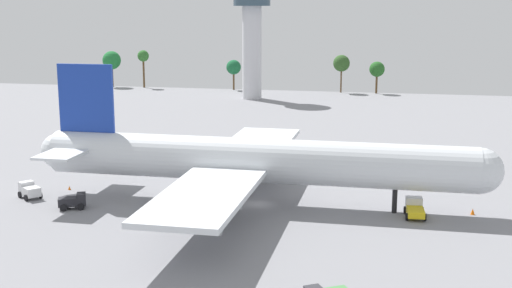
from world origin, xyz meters
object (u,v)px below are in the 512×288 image
at_px(cargo_loader, 415,208).
at_px(control_tower, 252,36).
at_px(cargo_airplane, 254,161).
at_px(safety_cone_nose, 473,212).
at_px(pushback_tractor, 73,201).
at_px(safety_cone_tail, 69,188).
at_px(fuel_truck, 29,190).

height_order(cargo_loader, control_tower, control_tower).
distance_m(cargo_airplane, safety_cone_nose, 31.10).
xyz_separation_m(cargo_airplane, safety_cone_nose, (30.49, 1.37, -6.02)).
xyz_separation_m(pushback_tractor, safety_cone_tail, (-5.32, 9.13, -0.79)).
bearing_deg(control_tower, cargo_loader, -67.35).
bearing_deg(fuel_truck, safety_cone_tail, 56.65).
distance_m(cargo_airplane, control_tower, 114.76).
bearing_deg(cargo_airplane, safety_cone_nose, 2.57).
height_order(pushback_tractor, fuel_truck, fuel_truck).
relative_size(cargo_loader, fuel_truck, 1.24).
bearing_deg(cargo_loader, fuel_truck, -177.30).
xyz_separation_m(safety_cone_nose, control_tower, (-54.81, 110.04, 18.90)).
relative_size(cargo_airplane, cargo_loader, 13.02).
distance_m(cargo_loader, fuel_truck, 56.15).
distance_m(pushback_tractor, safety_cone_nose, 55.72).
relative_size(cargo_airplane, fuel_truck, 16.17).
xyz_separation_m(cargo_airplane, safety_cone_tail, (-29.86, 1.74, -6.13)).
xyz_separation_m(fuel_truck, safety_cone_nose, (63.95, 5.10, -0.77)).
bearing_deg(safety_cone_nose, pushback_tractor, -170.95).
xyz_separation_m(pushback_tractor, fuel_truck, (-8.92, 3.66, 0.09)).
bearing_deg(fuel_truck, safety_cone_nose, 4.56).
height_order(pushback_tractor, control_tower, control_tower).
xyz_separation_m(pushback_tractor, safety_cone_nose, (55.03, 8.76, -0.68)).
xyz_separation_m(pushback_tractor, control_tower, (0.22, 118.80, 18.22)).
bearing_deg(cargo_airplane, pushback_tractor, -163.24).
height_order(cargo_loader, safety_cone_nose, cargo_loader).
bearing_deg(pushback_tractor, control_tower, 89.89).
bearing_deg(safety_cone_nose, cargo_airplane, -177.43).
bearing_deg(cargo_airplane, safety_cone_tail, 176.67).
distance_m(cargo_airplane, safety_cone_tail, 30.53).
bearing_deg(pushback_tractor, safety_cone_tail, 120.21).
bearing_deg(pushback_tractor, safety_cone_nose, 9.05).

